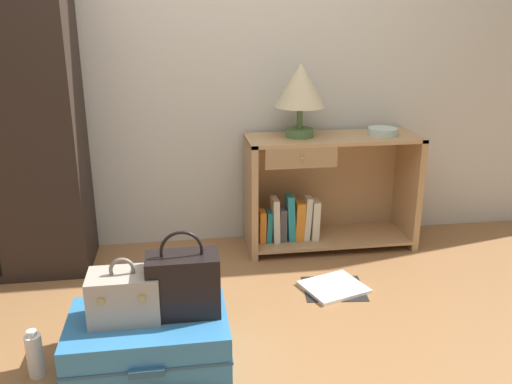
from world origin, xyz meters
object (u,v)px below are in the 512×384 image
bookshelf (323,192)px  train_case (124,296)px  table_lamp (300,88)px  handbag (183,283)px  open_book_on_floor (334,287)px  bowl (383,131)px  suitcase_large (149,339)px  bottle (35,355)px

bookshelf → train_case: (-1.15, -1.09, -0.04)m
table_lamp → handbag: size_ratio=1.17×
table_lamp → open_book_on_floor: size_ratio=1.16×
bowl → suitcase_large: bowl is taller
train_case → open_book_on_floor: (1.06, 0.49, -0.31)m
bookshelf → table_lamp: size_ratio=2.41×
suitcase_large → bottle: bearing=-176.6°
bowl → train_case: bearing=-144.7°
bowl → suitcase_large: bearing=-142.8°
suitcase_large → train_case: 0.23m
table_lamp → train_case: bearing=-132.0°
bowl → bottle: bowl is taller
bowl → handbag: bowl is taller
table_lamp → handbag: bearing=-124.3°
suitcase_large → open_book_on_floor: size_ratio=1.77×
bookshelf → table_lamp: bearing=179.6°
bookshelf → bottle: (-1.52, -1.13, -0.26)m
table_lamp → suitcase_large: (-0.90, -1.10, -0.91)m
bookshelf → open_book_on_floor: size_ratio=2.79×
suitcase_large → bowl: bearing=37.2°
table_lamp → handbag: 1.47m
train_case → bottle: (-0.37, -0.04, -0.22)m
train_case → table_lamp: bearing=48.0°
bowl → suitcase_large: (-1.42, -1.08, -0.63)m
train_case → bottle: train_case is taller
open_book_on_floor → train_case: bearing=-155.1°
bottle → table_lamp: bearing=39.8°
bowl → handbag: bearing=-139.9°
bookshelf → train_case: bearing=-136.5°
suitcase_large → bookshelf: bearing=46.0°
bookshelf → bottle: 1.91m
bowl → table_lamp: bearing=177.1°
bookshelf → table_lamp: table_lamp is taller
bookshelf → open_book_on_floor: bearing=-98.7°
bookshelf → open_book_on_floor: bookshelf is taller
table_lamp → bottle: 1.99m
table_lamp → bowl: table_lamp is taller
train_case → open_book_on_floor: 1.21m
train_case → bookshelf: bearing=43.5°
table_lamp → train_case: size_ratio=1.52×
train_case → open_book_on_floor: train_case is taller
suitcase_large → handbag: 0.29m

